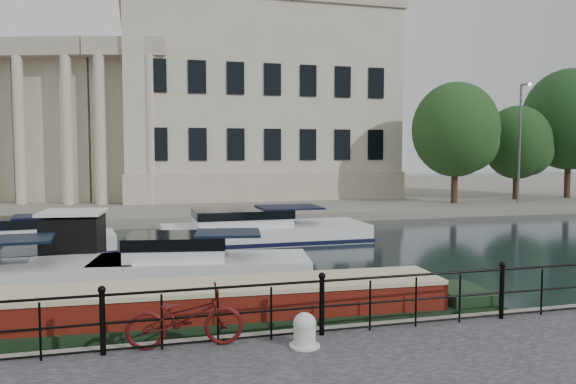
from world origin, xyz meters
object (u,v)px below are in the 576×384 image
object	(u,v)px
mooring_bollard	(305,331)
harbour_hut	(74,245)
narrowboat	(188,323)
bicycle	(185,317)

from	to	relation	value
mooring_bollard	harbour_hut	bearing A→B (deg)	115.41
narrowboat	mooring_bollard	bearing A→B (deg)	-51.63
bicycle	mooring_bollard	size ratio (longest dim) A/B	3.33
mooring_bollard	bicycle	bearing A→B (deg)	165.21
bicycle	mooring_bollard	distance (m)	2.16
narrowboat	harbour_hut	xyz separation A→B (m)	(-3.05, 7.69, 0.59)
harbour_hut	mooring_bollard	bearing A→B (deg)	-57.83
mooring_bollard	harbour_hut	distance (m)	11.39
narrowboat	bicycle	bearing A→B (deg)	-93.59
bicycle	narrowboat	bearing A→B (deg)	-3.46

